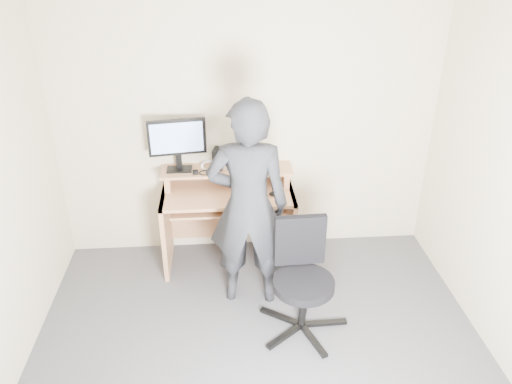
{
  "coord_description": "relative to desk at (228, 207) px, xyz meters",
  "views": [
    {
      "loc": [
        -0.25,
        -2.55,
        2.85
      ],
      "look_at": [
        0.03,
        1.05,
        0.95
      ],
      "focal_mm": 35.0,
      "sensor_mm": 36.0,
      "label": 1
    }
  ],
  "objects": [
    {
      "name": "ground",
      "position": [
        0.2,
        -1.53,
        -0.55
      ],
      "size": [
        3.5,
        3.5,
        0.0
      ],
      "primitive_type": "plane",
      "color": "#49494D",
      "rests_on": "ground"
    },
    {
      "name": "keyboard",
      "position": [
        0.05,
        -0.17,
        0.12
      ],
      "size": [
        0.49,
        0.27,
        0.03
      ],
      "primitive_type": "cube",
      "rotation": [
        0.0,
        0.0,
        -0.22
      ],
      "color": "black",
      "rests_on": "desk"
    },
    {
      "name": "mouse",
      "position": [
        0.41,
        -0.18,
        0.22
      ],
      "size": [
        0.11,
        0.08,
        0.04
      ],
      "primitive_type": "ellipsoid",
      "rotation": [
        0.0,
        0.0,
        -0.2
      ],
      "color": "black",
      "rests_on": "desk"
    },
    {
      "name": "external_drive",
      "position": [
        -0.08,
        0.08,
        0.46
      ],
      "size": [
        0.1,
        0.14,
        0.2
      ],
      "primitive_type": "cube",
      "rotation": [
        0.0,
        0.0,
        -0.26
      ],
      "color": "black",
      "rests_on": "desk"
    },
    {
      "name": "back_wall",
      "position": [
        0.2,
        0.22,
        0.7
      ],
      "size": [
        3.5,
        0.02,
        2.5
      ],
      "primitive_type": "cube",
      "color": "beige",
      "rests_on": "ground"
    },
    {
      "name": "headphones",
      "position": [
        -0.16,
        0.14,
        0.37
      ],
      "size": [
        0.17,
        0.17,
        0.06
      ],
      "primitive_type": "torus",
      "rotation": [
        0.26,
        0.0,
        0.09
      ],
      "color": "silver",
      "rests_on": "desk"
    },
    {
      "name": "charger",
      "position": [
        -0.28,
        -0.02,
        0.38
      ],
      "size": [
        0.05,
        0.05,
        0.03
      ],
      "primitive_type": "cube",
      "rotation": [
        0.0,
        0.0,
        0.3
      ],
      "color": "black",
      "rests_on": "desk"
    },
    {
      "name": "desk",
      "position": [
        0.0,
        0.0,
        0.0
      ],
      "size": [
        1.2,
        0.6,
        0.91
      ],
      "color": "tan",
      "rests_on": "ground"
    },
    {
      "name": "smartphone",
      "position": [
        0.3,
        0.01,
        0.37
      ],
      "size": [
        0.07,
        0.13,
        0.01
      ],
      "primitive_type": "cube",
      "rotation": [
        0.0,
        0.0,
        -0.0
      ],
      "color": "black",
      "rests_on": "desk"
    },
    {
      "name": "office_chair",
      "position": [
        0.55,
        -1.0,
        -0.05
      ],
      "size": [
        0.69,
        0.72,
        0.9
      ],
      "rotation": [
        0.0,
        0.0,
        0.03
      ],
      "color": "black",
      "rests_on": "ground"
    },
    {
      "name": "person",
      "position": [
        0.15,
        -0.62,
        0.35
      ],
      "size": [
        0.69,
        0.49,
        1.8
      ],
      "primitive_type": "imported",
      "rotation": [
        0.0,
        0.0,
        3.05
      ],
      "color": "black",
      "rests_on": "ground"
    },
    {
      "name": "travel_mug",
      "position": [
        -0.01,
        0.05,
        0.45
      ],
      "size": [
        0.09,
        0.09,
        0.18
      ],
      "primitive_type": "cylinder",
      "rotation": [
        0.0,
        0.0,
        0.07
      ],
      "color": "silver",
      "rests_on": "desk"
    },
    {
      "name": "ceiling",
      "position": [
        0.2,
        -1.53,
        1.95
      ],
      "size": [
        3.5,
        3.5,
        0.02
      ],
      "primitive_type": "cube",
      "color": "white",
      "rests_on": "back_wall"
    },
    {
      "name": "monitor",
      "position": [
        -0.43,
        0.07,
        0.65
      ],
      "size": [
        0.51,
        0.14,
        0.49
      ],
      "rotation": [
        0.0,
        0.0,
        0.14
      ],
      "color": "black",
      "rests_on": "desk"
    }
  ]
}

